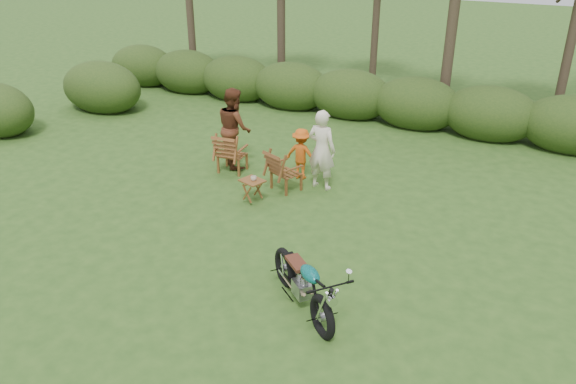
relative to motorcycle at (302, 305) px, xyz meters
The scene contains 9 objects.
ground 0.96m from the motorcycle, behind, with size 80.00×80.00×0.00m, color #284918.
motorcycle is the anchor object (origin of this frame).
lawn_chair_right 4.13m from the motorcycle, 121.59° to the left, with size 0.63×0.63×0.92m, color #5C3317, non-canonical shape.
lawn_chair_left 5.33m from the motorcycle, 134.40° to the left, with size 0.66×0.66×0.96m, color brown, non-canonical shape.
side_table 3.64m from the motorcycle, 133.14° to the left, with size 0.48×0.40×0.49m, color brown, non-canonical shape.
cup 3.64m from the motorcycle, 132.72° to the left, with size 0.12×0.12×0.09m, color beige.
adult_a 4.25m from the motorcycle, 111.32° to the left, with size 0.64×0.42×1.75m, color beige.
adult_b 5.71m from the motorcycle, 132.92° to the left, with size 0.90×0.71×1.86m, color #572B19.
child 4.73m from the motorcycle, 117.07° to the left, with size 0.75×0.43×1.17m, color #C95113.
Camera 1 is at (4.02, -6.23, 5.17)m, focal length 35.00 mm.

